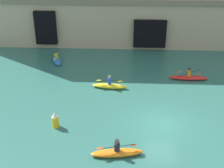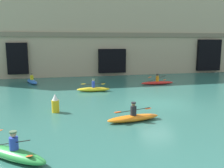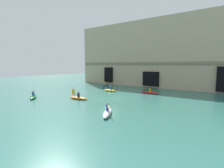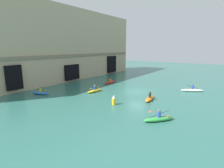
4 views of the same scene
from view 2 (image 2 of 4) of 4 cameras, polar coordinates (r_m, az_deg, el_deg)
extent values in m
plane|color=#2D665B|center=(18.87, 10.37, -4.36)|extent=(120.00, 120.00, 0.00)
cube|color=tan|center=(36.56, -0.16, 14.48)|extent=(42.15, 7.52, 14.92)
cube|color=#7C6E59|center=(32.76, 1.35, 11.20)|extent=(41.31, 0.24, 0.54)
cube|color=black|center=(32.00, -20.76, 5.49)|extent=(2.37, 0.70, 3.73)
cube|color=black|center=(32.58, 0.00, 5.31)|extent=(3.58, 0.70, 3.08)
cube|color=black|center=(38.24, 21.18, 6.19)|extent=(3.55, 0.70, 4.36)
ellipsoid|color=green|center=(10.84, -21.38, -14.78)|extent=(2.89, 2.57, 0.44)
cylinder|color=#2D47B7|center=(10.66, -21.54, -12.49)|extent=(0.34, 0.34, 0.50)
sphere|color=tan|center=(10.53, -21.67, -10.65)|extent=(0.23, 0.23, 0.23)
cylinder|color=#4C6B4C|center=(10.50, -21.71, -10.16)|extent=(0.29, 0.29, 0.06)
cylinder|color=black|center=(10.65, -21.55, -12.37)|extent=(1.41, 1.53, 0.72)
ellipsoid|color=#D84C19|center=(11.27, -24.27, -9.66)|extent=(0.43, 0.44, 0.19)
ellipsoid|color=#D84C19|center=(10.09, -18.44, -15.35)|extent=(0.43, 0.44, 0.19)
ellipsoid|color=blue|center=(28.28, -17.81, 0.54)|extent=(1.69, 3.05, 0.41)
cylinder|color=gold|center=(28.21, -17.86, 1.42)|extent=(0.36, 0.36, 0.46)
sphere|color=tan|center=(28.17, -17.89, 2.06)|extent=(0.18, 0.18, 0.18)
cylinder|color=#232328|center=(28.16, -17.90, 2.20)|extent=(0.23, 0.23, 0.06)
cylinder|color=black|center=(28.21, -17.86, 1.46)|extent=(0.23, 2.29, 0.11)
ellipsoid|color=yellow|center=(27.19, -17.86, 1.23)|extent=(0.22, 0.45, 0.06)
ellipsoid|color=yellow|center=(29.23, -17.86, 1.68)|extent=(0.22, 0.45, 0.06)
ellipsoid|color=orange|center=(14.62, 4.89, -7.77)|extent=(3.28, 1.18, 0.36)
cylinder|color=#232328|center=(14.49, 4.92, -6.09)|extent=(0.35, 0.35, 0.53)
sphere|color=#9E704C|center=(14.39, 4.94, -4.65)|extent=(0.23, 0.23, 0.23)
cylinder|color=#232328|center=(14.36, 4.95, -4.29)|extent=(0.28, 0.28, 0.06)
cylinder|color=black|center=(14.48, 4.92, -5.99)|extent=(2.24, 0.56, 0.09)
ellipsoid|color=#D84C19|center=(13.99, 1.29, -6.44)|extent=(0.47, 0.28, 0.06)
ellipsoid|color=#D84C19|center=(15.02, 8.29, -5.56)|extent=(0.47, 0.28, 0.06)
ellipsoid|color=red|center=(26.75, 10.30, 0.25)|extent=(3.57, 0.85, 0.33)
cylinder|color=orange|center=(26.68, 10.33, 1.18)|extent=(0.32, 0.32, 0.55)
sphere|color=brown|center=(26.63, 10.36, 2.00)|extent=(0.22, 0.22, 0.22)
cylinder|color=#232328|center=(26.61, 10.36, 2.20)|extent=(0.28, 0.28, 0.06)
cylinder|color=black|center=(26.68, 10.33, 1.24)|extent=(2.16, 0.65, 0.52)
ellipsoid|color=#D84C19|center=(26.03, 8.64, 1.55)|extent=(0.47, 0.29, 0.14)
ellipsoid|color=#D84C19|center=(27.35, 11.94, 0.94)|extent=(0.47, 0.29, 0.14)
ellipsoid|color=yellow|center=(22.81, -4.27, -1.23)|extent=(3.07, 0.99, 0.39)
cylinder|color=#2D47B7|center=(22.72, -4.28, -0.06)|extent=(0.28, 0.28, 0.56)
sphere|color=beige|center=(22.66, -4.29, 0.90)|extent=(0.21, 0.21, 0.21)
cylinder|color=#4C6B4C|center=(22.64, -4.30, 1.11)|extent=(0.26, 0.26, 0.06)
cylinder|color=black|center=(22.72, -4.28, 0.01)|extent=(2.07, 0.09, 0.13)
ellipsoid|color=yellow|center=(22.90, -2.03, 0.01)|extent=(0.45, 0.19, 0.07)
ellipsoid|color=yellow|center=(22.57, -6.56, 0.01)|extent=(0.45, 0.19, 0.07)
cylinder|color=yellow|center=(16.63, -12.80, -4.99)|extent=(0.48, 0.48, 0.80)
cone|color=white|center=(16.49, -12.89, -2.92)|extent=(0.41, 0.41, 0.43)
camera|label=1|loc=(9.36, 112.36, 54.25)|focal=50.00mm
camera|label=3|loc=(23.33, 86.80, 1.38)|focal=28.00mm
camera|label=4|loc=(17.78, -89.81, 7.50)|focal=28.00mm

